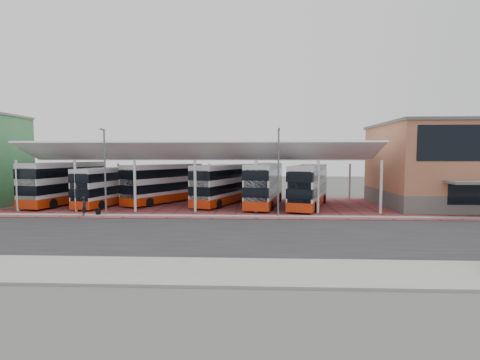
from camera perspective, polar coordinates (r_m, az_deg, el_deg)
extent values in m
plane|color=#444642|center=(25.87, 2.74, -8.54)|extent=(140.00, 140.00, 0.00)
cube|color=black|center=(24.89, 2.76, -9.02)|extent=(120.00, 14.00, 0.02)
cube|color=brown|center=(38.72, 5.59, -4.31)|extent=(72.00, 16.00, 0.06)
cube|color=gray|center=(17.17, 2.93, -14.85)|extent=(120.00, 4.00, 0.14)
cube|color=gray|center=(31.93, 2.67, -6.00)|extent=(120.00, 0.80, 0.14)
cube|color=#BBA709|center=(19.09, 2.87, -13.04)|extent=(120.00, 0.12, 0.01)
cube|color=#BBA709|center=(19.37, 2.87, -12.78)|extent=(120.00, 0.12, 0.01)
cylinder|color=silver|center=(41.42, -32.74, -0.81)|extent=(0.26, 0.26, 5.20)
cylinder|color=silver|center=(50.81, -25.59, -0.13)|extent=(0.26, 0.26, 4.60)
cylinder|color=silver|center=(38.29, -25.38, -0.90)|extent=(0.26, 0.26, 5.20)
cylinder|color=silver|center=(48.28, -19.29, -0.16)|extent=(0.26, 0.26, 4.60)
cylinder|color=silver|center=(35.89, -16.87, -0.99)|extent=(0.26, 0.26, 5.20)
cylinder|color=silver|center=(46.40, -12.39, -0.19)|extent=(0.26, 0.26, 4.60)
cylinder|color=silver|center=(34.38, -7.38, -1.06)|extent=(0.26, 0.26, 5.20)
cylinder|color=silver|center=(45.25, -5.02, -0.22)|extent=(0.26, 0.26, 4.60)
cylinder|color=silver|center=(33.88, 2.67, -1.11)|extent=(0.26, 0.26, 5.20)
cylinder|color=silver|center=(44.87, 2.60, -0.24)|extent=(0.26, 0.26, 4.60)
cylinder|color=silver|center=(34.44, 12.70, -1.12)|extent=(0.26, 0.26, 5.20)
cylinder|color=silver|center=(45.29, 10.21, -0.26)|extent=(0.26, 0.26, 4.60)
cylinder|color=silver|center=(36.00, 22.14, -1.10)|extent=(0.26, 0.26, 5.20)
cylinder|color=silver|center=(46.49, 17.56, -0.28)|extent=(0.26, 0.26, 4.60)
cube|color=white|center=(36.42, -6.84, 4.73)|extent=(37.00, 4.95, 1.95)
cube|color=white|center=(41.96, -5.61, 4.37)|extent=(37.00, 7.12, 1.43)
cube|color=#575451|center=(45.82, 32.78, -2.55)|extent=(18.00, 12.00, 1.80)
cube|color=#AA684A|center=(45.58, 33.00, 3.09)|extent=(18.00, 12.00, 7.20)
cube|color=#575451|center=(45.71, 33.17, 7.72)|extent=(18.40, 12.40, 0.30)
cylinder|color=#57595D|center=(34.48, -21.26, 1.04)|extent=(0.16, 0.16, 8.00)
cube|color=#57595D|center=(34.25, -21.63, 7.71)|extent=(0.15, 0.90, 0.15)
cylinder|color=#57595D|center=(31.67, 6.32, 1.05)|extent=(0.16, 0.16, 8.00)
cube|color=#57595D|center=(31.42, 6.41, 8.33)|extent=(0.15, 0.90, 0.15)
cube|color=silver|center=(44.96, -26.63, -0.28)|extent=(4.62, 11.87, 4.53)
cube|color=#B42A09|center=(45.13, -26.56, -2.62)|extent=(4.67, 11.92, 0.95)
cube|color=black|center=(45.00, -26.61, -0.89)|extent=(4.67, 11.92, 1.00)
cube|color=black|center=(44.90, -26.68, 1.26)|extent=(4.67, 11.92, 1.00)
cube|color=black|center=(40.69, -31.72, -1.01)|extent=(2.35, 0.52, 3.79)
cylinder|color=black|center=(43.24, -31.01, -3.25)|extent=(0.47, 1.09, 1.05)
cylinder|color=black|center=(41.48, -28.36, -3.45)|extent=(0.47, 1.09, 1.05)
cylinder|color=black|center=(48.85, -25.02, -2.29)|extent=(0.47, 1.09, 1.05)
cylinder|color=black|center=(47.29, -22.48, -2.41)|extent=(0.47, 1.09, 1.05)
cube|color=silver|center=(41.99, -20.52, -0.80)|extent=(4.43, 10.47, 3.99)
cube|color=#B42A09|center=(42.15, -20.47, -3.00)|extent=(4.47, 10.51, 0.84)
cube|color=black|center=(42.03, -20.51, -1.37)|extent=(4.47, 10.51, 0.88)
cube|color=black|center=(41.92, -20.56, 0.65)|extent=(4.47, 10.51, 0.88)
cube|color=black|center=(37.99, -24.91, -1.54)|extent=(2.06, 0.53, 3.34)
cylinder|color=black|center=(40.28, -24.49, -3.62)|extent=(0.45, 0.96, 0.93)
cylinder|color=black|center=(38.87, -21.83, -3.82)|extent=(0.45, 0.96, 0.93)
cylinder|color=black|center=(45.49, -19.30, -2.65)|extent=(0.45, 0.96, 0.93)
cylinder|color=black|center=(44.24, -16.80, -2.78)|extent=(0.45, 0.96, 0.93)
cube|color=silver|center=(42.12, -12.30, -0.39)|extent=(7.72, 10.73, 4.29)
cube|color=#B42A09|center=(42.29, -12.27, -2.75)|extent=(7.77, 10.79, 0.90)
cube|color=black|center=(42.16, -12.29, -1.00)|extent=(7.77, 10.79, 0.95)
cube|color=black|center=(42.05, -12.33, 1.17)|extent=(7.77, 10.79, 0.95)
cube|color=black|center=(38.50, -18.05, -1.05)|extent=(1.99, 1.22, 3.59)
cylinder|color=black|center=(40.86, -17.00, -3.28)|extent=(0.75, 1.00, 1.00)
cylinder|color=black|center=(39.00, -14.63, -3.58)|extent=(0.75, 1.00, 1.00)
cylinder|color=black|center=(45.67, -10.25, -2.42)|extent=(0.75, 1.00, 1.00)
cylinder|color=black|center=(44.01, -7.87, -2.63)|extent=(0.75, 1.00, 1.00)
cube|color=silver|center=(40.09, -2.79, -0.54)|extent=(6.32, 11.09, 4.28)
cube|color=#B42A09|center=(40.26, -2.78, -3.01)|extent=(6.37, 11.14, 0.89)
cube|color=black|center=(40.12, -2.79, -1.18)|extent=(6.37, 11.14, 0.94)
cube|color=black|center=(40.01, -2.80, 1.09)|extent=(6.37, 11.14, 0.94)
cube|color=black|center=(35.36, -6.74, -1.33)|extent=(2.12, 0.91, 3.58)
cylinder|color=black|center=(37.83, -6.85, -3.71)|extent=(0.62, 1.03, 0.99)
cylinder|color=black|center=(36.63, -3.50, -3.94)|extent=(0.62, 1.03, 0.99)
cylinder|color=black|center=(43.94, -2.18, -2.61)|extent=(0.62, 1.03, 0.99)
cylinder|color=black|center=(42.91, 0.80, -2.77)|extent=(0.62, 1.03, 0.99)
cube|color=silver|center=(38.87, 4.09, -0.57)|extent=(4.65, 11.60, 4.42)
cube|color=#B42A09|center=(39.05, 4.07, -3.20)|extent=(4.70, 11.64, 0.93)
cube|color=black|center=(38.91, 4.08, -1.24)|extent=(4.70, 11.64, 0.98)
cube|color=black|center=(38.79, 4.09, 1.18)|extent=(4.70, 11.64, 0.98)
cube|color=black|center=(33.38, 2.55, -1.49)|extent=(2.29, 0.54, 3.70)
cylinder|color=black|center=(35.78, 1.11, -4.10)|extent=(0.48, 1.06, 1.03)
cylinder|color=black|center=(35.34, 5.20, -4.22)|extent=(0.48, 1.06, 1.03)
cylinder|color=black|center=(42.83, 3.14, -2.77)|extent=(0.48, 1.06, 1.03)
cylinder|color=black|center=(42.46, 6.57, -2.85)|extent=(0.48, 1.06, 1.03)
cube|color=silver|center=(38.43, 11.21, -0.79)|extent=(5.79, 11.20, 4.29)
cube|color=#B42A09|center=(38.62, 11.17, -3.38)|extent=(5.84, 11.25, 0.90)
cube|color=black|center=(38.47, 11.20, -1.46)|extent=(5.84, 11.25, 0.95)
cube|color=black|center=(38.36, 11.23, 0.91)|extent=(5.84, 11.25, 0.95)
cube|color=black|center=(33.11, 9.67, -1.71)|extent=(2.16, 0.79, 3.59)
cylinder|color=black|center=(35.45, 8.24, -4.24)|extent=(0.58, 1.03, 1.00)
cylinder|color=black|center=(35.01, 12.25, -4.40)|extent=(0.58, 1.03, 1.00)
cylinder|color=black|center=(42.28, 10.28, -2.93)|extent=(0.58, 1.03, 1.00)
cylinder|color=black|center=(41.91, 13.64, -3.04)|extent=(0.58, 1.03, 1.00)
imported|color=black|center=(35.30, -24.18, -3.95)|extent=(0.48, 0.68, 1.78)
cube|color=black|center=(35.09, -22.24, -4.89)|extent=(0.37, 0.26, 0.63)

